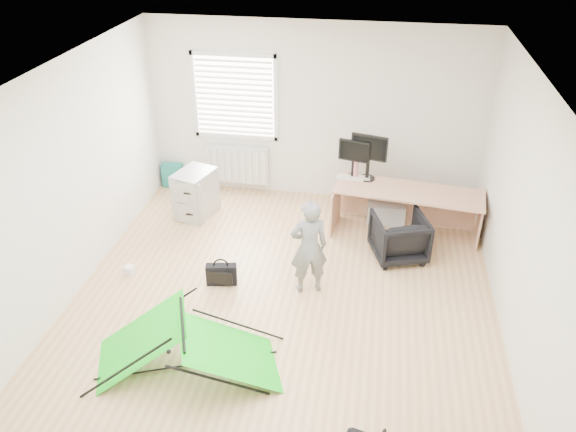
% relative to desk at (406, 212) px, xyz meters
% --- Properties ---
extents(ground, '(5.50, 5.50, 0.00)m').
position_rel_desk_xyz_m(ground, '(-1.44, -1.78, -0.34)').
color(ground, tan).
rests_on(ground, ground).
extents(back_wall, '(5.00, 0.02, 2.70)m').
position_rel_desk_xyz_m(back_wall, '(-1.44, 0.97, 1.01)').
color(back_wall, silver).
rests_on(back_wall, ground).
extents(window, '(1.20, 0.06, 1.20)m').
position_rel_desk_xyz_m(window, '(-2.64, 0.93, 1.21)').
color(window, silver).
rests_on(window, back_wall).
extents(radiator, '(1.00, 0.12, 0.60)m').
position_rel_desk_xyz_m(radiator, '(-2.64, 0.89, 0.11)').
color(radiator, silver).
rests_on(radiator, back_wall).
extents(desk, '(2.08, 0.88, 0.69)m').
position_rel_desk_xyz_m(desk, '(0.00, 0.00, 0.00)').
color(desk, tan).
rests_on(desk, ground).
extents(filing_cabinet, '(0.61, 0.71, 0.71)m').
position_rel_desk_xyz_m(filing_cabinet, '(-3.06, 0.02, 0.01)').
color(filing_cabinet, '#A3A6A8').
rests_on(filing_cabinet, ground).
extents(monitor_left, '(0.45, 0.19, 0.42)m').
position_rel_desk_xyz_m(monitor_left, '(-0.79, 0.27, 0.55)').
color(monitor_left, black).
rests_on(monitor_left, desk).
extents(monitor_right, '(0.52, 0.24, 0.49)m').
position_rel_desk_xyz_m(monitor_right, '(-0.59, 0.26, 0.59)').
color(monitor_right, black).
rests_on(monitor_right, desk).
extents(keyboard, '(0.47, 0.17, 0.02)m').
position_rel_desk_xyz_m(keyboard, '(-0.77, 0.24, 0.35)').
color(keyboard, beige).
rests_on(keyboard, desk).
extents(thermos, '(0.09, 0.09, 0.28)m').
position_rel_desk_xyz_m(thermos, '(-0.75, 0.28, 0.48)').
color(thermos, '#B1636B').
rests_on(thermos, desk).
extents(office_chair, '(0.84, 0.85, 0.61)m').
position_rel_desk_xyz_m(office_chair, '(-0.10, -0.60, -0.04)').
color(office_chair, black).
rests_on(office_chair, ground).
extents(person, '(0.53, 0.43, 1.24)m').
position_rel_desk_xyz_m(person, '(-1.17, -1.50, 0.28)').
color(person, slate).
rests_on(person, ground).
extents(kite, '(2.04, 1.45, 0.58)m').
position_rel_desk_xyz_m(kite, '(-2.23, -2.98, -0.05)').
color(kite, '#14DB1A').
rests_on(kite, ground).
extents(storage_crate, '(0.56, 0.41, 0.30)m').
position_rel_desk_xyz_m(storage_crate, '(-0.27, 0.33, -0.19)').
color(storage_crate, silver).
rests_on(storage_crate, ground).
extents(tote_bag, '(0.34, 0.17, 0.40)m').
position_rel_desk_xyz_m(tote_bag, '(-3.73, 0.84, -0.14)').
color(tote_bag, '#1C8072').
rests_on(tote_bag, ground).
extents(laptop_bag, '(0.39, 0.18, 0.28)m').
position_rel_desk_xyz_m(laptop_bag, '(-2.25, -1.57, -0.20)').
color(laptop_bag, black).
rests_on(laptop_bag, ground).
extents(white_box, '(0.13, 0.13, 0.11)m').
position_rel_desk_xyz_m(white_box, '(-3.47, -1.56, -0.29)').
color(white_box, silver).
rests_on(white_box, ground).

